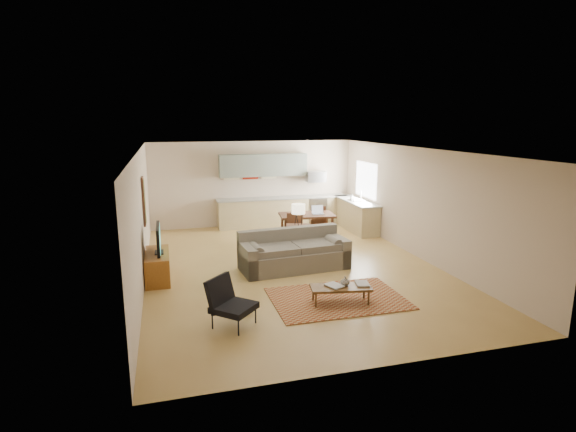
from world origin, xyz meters
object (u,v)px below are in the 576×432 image
object	(u,v)px
coffee_table	(341,295)
armchair	(234,303)
dining_table	(307,227)
tv_credenza	(158,266)
sofa	(294,250)
console_table	(298,238)

from	to	relation	value
coffee_table	armchair	bearing A→B (deg)	-159.12
dining_table	tv_credenza	bearing A→B (deg)	-145.07
sofa	armchair	world-z (taller)	sofa
sofa	dining_table	bearing A→B (deg)	60.88
tv_credenza	armchair	bearing A→B (deg)	-65.05
armchair	console_table	bearing A→B (deg)	12.87
armchair	console_table	world-z (taller)	armchair
coffee_table	armchair	distance (m)	2.10
sofa	console_table	size ratio (longest dim) A/B	3.59
coffee_table	tv_credenza	xyz separation A→B (m)	(-3.28, 2.25, 0.13)
console_table	dining_table	world-z (taller)	dining_table
tv_credenza	console_table	world-z (taller)	console_table
console_table	tv_credenza	bearing A→B (deg)	-145.81
armchair	tv_credenza	distance (m)	2.93
sofa	armchair	xyz separation A→B (m)	(-1.77, -2.56, -0.03)
armchair	dining_table	distance (m)	5.60
sofa	tv_credenza	distance (m)	3.01
armchair	dining_table	bearing A→B (deg)	13.21
console_table	dining_table	bearing A→B (deg)	76.62
tv_credenza	console_table	bearing A→B (deg)	18.84
coffee_table	dining_table	distance (m)	4.51
armchair	coffee_table	bearing A→B (deg)	-35.54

